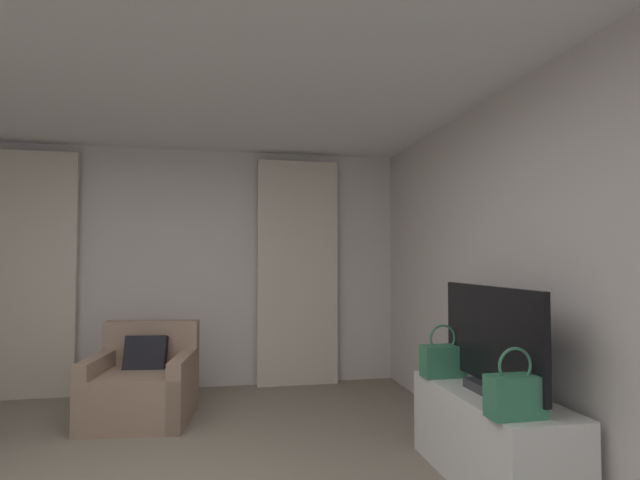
{
  "coord_description": "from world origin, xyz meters",
  "views": [
    {
      "loc": [
        0.57,
        -2.51,
        1.4
      ],
      "look_at": [
        1.34,
        1.41,
        1.55
      ],
      "focal_mm": 27.41,
      "sensor_mm": 36.0,
      "label": 1
    }
  ],
  "objects_px": {
    "handbag_secondary": "(516,395)",
    "tv_flatscreen": "(491,342)",
    "armchair": "(142,387)",
    "handbag_primary": "(443,360)",
    "tv_console": "(490,438)"
  },
  "relations": [
    {
      "from": "handbag_primary",
      "to": "handbag_secondary",
      "type": "bearing_deg",
      "value": -91.0
    },
    {
      "from": "tv_flatscreen",
      "to": "handbag_secondary",
      "type": "xyz_separation_m",
      "value": [
        -0.13,
        -0.46,
        -0.19
      ]
    },
    {
      "from": "handbag_primary",
      "to": "handbag_secondary",
      "type": "relative_size",
      "value": 1.0
    },
    {
      "from": "tv_console",
      "to": "handbag_secondary",
      "type": "bearing_deg",
      "value": -105.06
    },
    {
      "from": "handbag_secondary",
      "to": "tv_flatscreen",
      "type": "bearing_deg",
      "value": 74.24
    },
    {
      "from": "tv_console",
      "to": "tv_flatscreen",
      "type": "relative_size",
      "value": 1.15
    },
    {
      "from": "armchair",
      "to": "tv_flatscreen",
      "type": "distance_m",
      "value": 2.95
    },
    {
      "from": "tv_flatscreen",
      "to": "handbag_primary",
      "type": "relative_size",
      "value": 2.98
    },
    {
      "from": "tv_console",
      "to": "tv_flatscreen",
      "type": "height_order",
      "value": "tv_flatscreen"
    },
    {
      "from": "tv_console",
      "to": "handbag_secondary",
      "type": "relative_size",
      "value": 3.43
    },
    {
      "from": "tv_console",
      "to": "tv_flatscreen",
      "type": "distance_m",
      "value": 0.6
    },
    {
      "from": "armchair",
      "to": "handbag_primary",
      "type": "bearing_deg",
      "value": -29.64
    },
    {
      "from": "armchair",
      "to": "handbag_secondary",
      "type": "distance_m",
      "value": 3.11
    },
    {
      "from": "tv_console",
      "to": "handbag_primary",
      "type": "bearing_deg",
      "value": 105.01
    },
    {
      "from": "handbag_primary",
      "to": "handbag_secondary",
      "type": "height_order",
      "value": "same"
    }
  ]
}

